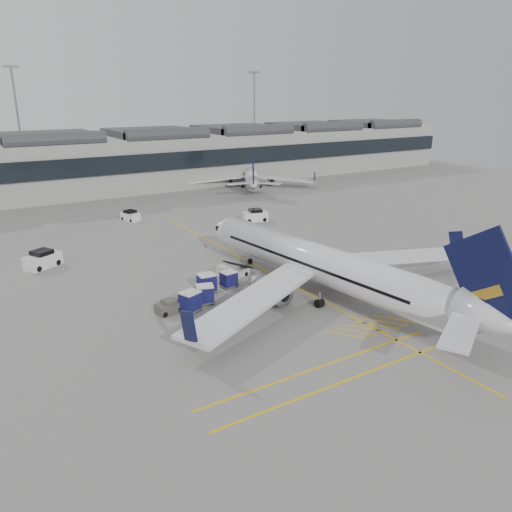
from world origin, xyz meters
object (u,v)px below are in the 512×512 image
baggage_cart_a (229,279)px  ramp_agent_a (261,286)px  pushback_tug (169,307)px  ramp_agent_b (251,286)px  belt_loader (231,273)px  airliner_main (325,266)px

baggage_cart_a → ramp_agent_a: baggage_cart_a is taller
ramp_agent_a → pushback_tug: ramp_agent_a is taller
ramp_agent_b → belt_loader: bearing=-117.5°
airliner_main → baggage_cart_a: airliner_main is taller
belt_loader → ramp_agent_b: belt_loader is taller
belt_loader → baggage_cart_a: belt_loader is taller
belt_loader → pushback_tug: belt_loader is taller
belt_loader → pushback_tug: size_ratio=2.01×
baggage_cart_a → ramp_agent_b: 3.08m
belt_loader → pushback_tug: (-9.60, -5.18, -0.01)m
airliner_main → pushback_tug: (-15.33, 4.39, -2.61)m
ramp_agent_b → baggage_cart_a: bearing=-92.4°
belt_loader → pushback_tug: bearing=-163.6°
airliner_main → ramp_agent_b: 7.94m
airliner_main → ramp_agent_a: (-5.20, 4.00, -2.41)m
belt_loader → pushback_tug: 10.91m
baggage_cart_a → ramp_agent_b: size_ratio=1.01×
ramp_agent_b → pushback_tug: ramp_agent_b is taller
airliner_main → ramp_agent_b: (-6.30, 4.25, -2.29)m
ramp_agent_a → ramp_agent_b: (-1.10, 0.25, 0.12)m
airliner_main → belt_loader: bearing=114.6°
airliner_main → ramp_agent_a: airliner_main is taller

